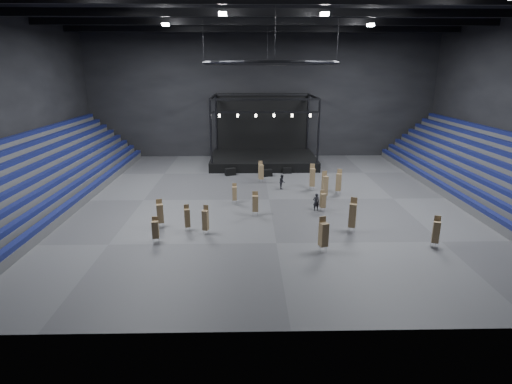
{
  "coord_description": "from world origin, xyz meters",
  "views": [
    {
      "loc": [
        -2.1,
        -37.86,
        12.47
      ],
      "look_at": [
        -1.35,
        -2.0,
        1.4
      ],
      "focal_mm": 28.0,
      "sensor_mm": 36.0,
      "label": 1
    }
  ],
  "objects_px": {
    "chair_stack_5": "(323,200)",
    "chair_stack_6": "(261,172)",
    "chair_stack_9": "(436,231)",
    "chair_stack_13": "(255,203)",
    "man_center": "(316,202)",
    "flight_case_mid": "(267,173)",
    "chair_stack_2": "(353,215)",
    "chair_stack_7": "(323,234)",
    "stage": "(263,153)",
    "chair_stack_8": "(339,182)",
    "chair_stack_3": "(312,177)",
    "chair_stack_0": "(205,220)",
    "chair_stack_12": "(187,217)",
    "chair_stack_4": "(155,229)",
    "chair_stack_1": "(325,185)",
    "flight_case_right": "(287,170)",
    "crew_member": "(282,182)",
    "chair_stack_11": "(160,213)",
    "flight_case_left": "(230,172)"
  },
  "relations": [
    {
      "from": "chair_stack_6",
      "to": "chair_stack_9",
      "type": "xyz_separation_m",
      "value": [
        12.12,
        -17.72,
        -0.05
      ]
    },
    {
      "from": "crew_member",
      "to": "chair_stack_11",
      "type": "bearing_deg",
      "value": 139.99
    },
    {
      "from": "man_center",
      "to": "stage",
      "type": "bearing_deg",
      "value": -86.23
    },
    {
      "from": "chair_stack_11",
      "to": "chair_stack_13",
      "type": "xyz_separation_m",
      "value": [
        7.82,
        2.55,
        -0.07
      ]
    },
    {
      "from": "stage",
      "to": "chair_stack_7",
      "type": "xyz_separation_m",
      "value": [
        3.2,
        -28.22,
        -0.09
      ]
    },
    {
      "from": "flight_case_right",
      "to": "chair_stack_7",
      "type": "distance_m",
      "value": 22.45
    },
    {
      "from": "flight_case_mid",
      "to": "chair_stack_1",
      "type": "distance_m",
      "value": 10.58
    },
    {
      "from": "flight_case_mid",
      "to": "flight_case_right",
      "type": "xyz_separation_m",
      "value": [
        2.58,
        1.41,
        -0.05
      ]
    },
    {
      "from": "flight_case_left",
      "to": "man_center",
      "type": "distance_m",
      "value": 15.47
    },
    {
      "from": "chair_stack_6",
      "to": "chair_stack_13",
      "type": "xyz_separation_m",
      "value": [
        -0.86,
        -10.9,
        -0.1
      ]
    },
    {
      "from": "chair_stack_8",
      "to": "chair_stack_11",
      "type": "xyz_separation_m",
      "value": [
        -16.55,
        -8.65,
        -0.12
      ]
    },
    {
      "from": "chair_stack_6",
      "to": "chair_stack_7",
      "type": "xyz_separation_m",
      "value": [
        3.82,
        -18.29,
        0.08
      ]
    },
    {
      "from": "stage",
      "to": "chair_stack_6",
      "type": "relative_size",
      "value": 5.63
    },
    {
      "from": "stage",
      "to": "chair_stack_12",
      "type": "relative_size",
      "value": 6.38
    },
    {
      "from": "chair_stack_0",
      "to": "chair_stack_13",
      "type": "height_order",
      "value": "chair_stack_0"
    },
    {
      "from": "chair_stack_0",
      "to": "chair_stack_9",
      "type": "xyz_separation_m",
      "value": [
        16.96,
        -2.81,
        0.04
      ]
    },
    {
      "from": "chair_stack_1",
      "to": "chair_stack_11",
      "type": "bearing_deg",
      "value": -168.69
    },
    {
      "from": "stage",
      "to": "chair_stack_8",
      "type": "distance_m",
      "value": 16.42
    },
    {
      "from": "flight_case_right",
      "to": "chair_stack_4",
      "type": "distance_m",
      "value": 23.76
    },
    {
      "from": "chair_stack_8",
      "to": "chair_stack_4",
      "type": "bearing_deg",
      "value": -121.63
    },
    {
      "from": "chair_stack_12",
      "to": "chair_stack_1",
      "type": "bearing_deg",
      "value": 15.79
    },
    {
      "from": "flight_case_right",
      "to": "chair_stack_12",
      "type": "distance_m",
      "value": 20.8
    },
    {
      "from": "chair_stack_1",
      "to": "chair_stack_13",
      "type": "xyz_separation_m",
      "value": [
        -6.98,
        -4.53,
        -0.27
      ]
    },
    {
      "from": "chair_stack_6",
      "to": "crew_member",
      "type": "height_order",
      "value": "chair_stack_6"
    },
    {
      "from": "chair_stack_3",
      "to": "chair_stack_0",
      "type": "bearing_deg",
      "value": -129.87
    },
    {
      "from": "chair_stack_13",
      "to": "chair_stack_0",
      "type": "bearing_deg",
      "value": -134.79
    },
    {
      "from": "flight_case_right",
      "to": "chair_stack_3",
      "type": "distance_m",
      "value": 7.6
    },
    {
      "from": "chair_stack_4",
      "to": "chair_stack_5",
      "type": "distance_m",
      "value": 15.24
    },
    {
      "from": "chair_stack_8",
      "to": "chair_stack_13",
      "type": "distance_m",
      "value": 10.65
    },
    {
      "from": "flight_case_mid",
      "to": "crew_member",
      "type": "height_order",
      "value": "crew_member"
    },
    {
      "from": "flight_case_right",
      "to": "crew_member",
      "type": "bearing_deg",
      "value": -99.91
    },
    {
      "from": "chair_stack_4",
      "to": "chair_stack_13",
      "type": "distance_m",
      "value": 9.39
    },
    {
      "from": "flight_case_left",
      "to": "chair_stack_12",
      "type": "bearing_deg",
      "value": -98.82
    },
    {
      "from": "chair_stack_13",
      "to": "man_center",
      "type": "distance_m",
      "value": 5.75
    },
    {
      "from": "chair_stack_13",
      "to": "crew_member",
      "type": "relative_size",
      "value": 1.4
    },
    {
      "from": "chair_stack_1",
      "to": "chair_stack_2",
      "type": "bearing_deg",
      "value": -99.79
    },
    {
      "from": "chair_stack_5",
      "to": "chair_stack_6",
      "type": "xyz_separation_m",
      "value": [
        -5.32,
        9.85,
        0.22
      ]
    },
    {
      "from": "chair_stack_12",
      "to": "crew_member",
      "type": "height_order",
      "value": "chair_stack_12"
    },
    {
      "from": "chair_stack_11",
      "to": "chair_stack_12",
      "type": "xyz_separation_m",
      "value": [
        2.31,
        -0.78,
        -0.12
      ]
    },
    {
      "from": "chair_stack_6",
      "to": "chair_stack_9",
      "type": "height_order",
      "value": "chair_stack_6"
    },
    {
      "from": "chair_stack_5",
      "to": "crew_member",
      "type": "height_order",
      "value": "chair_stack_5"
    },
    {
      "from": "stage",
      "to": "flight_case_mid",
      "type": "xyz_separation_m",
      "value": [
        0.21,
        -7.21,
        -1.03
      ]
    },
    {
      "from": "flight_case_mid",
      "to": "chair_stack_7",
      "type": "height_order",
      "value": "chair_stack_7"
    },
    {
      "from": "chair_stack_4",
      "to": "chair_stack_12",
      "type": "relative_size",
      "value": 0.92
    },
    {
      "from": "chair_stack_3",
      "to": "flight_case_right",
      "type": "bearing_deg",
      "value": 106.5
    },
    {
      "from": "chair_stack_2",
      "to": "chair_stack_12",
      "type": "height_order",
      "value": "chair_stack_2"
    },
    {
      "from": "flight_case_mid",
      "to": "chair_stack_12",
      "type": "xyz_separation_m",
      "value": [
        -7.19,
        -16.94,
        0.72
      ]
    },
    {
      "from": "flight_case_mid",
      "to": "chair_stack_2",
      "type": "height_order",
      "value": "chair_stack_2"
    },
    {
      "from": "stage",
      "to": "chair_stack_6",
      "type": "xyz_separation_m",
      "value": [
        -0.61,
        -9.93,
        -0.17
      ]
    },
    {
      "from": "flight_case_mid",
      "to": "chair_stack_8",
      "type": "distance_m",
      "value": 10.35
    }
  ]
}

